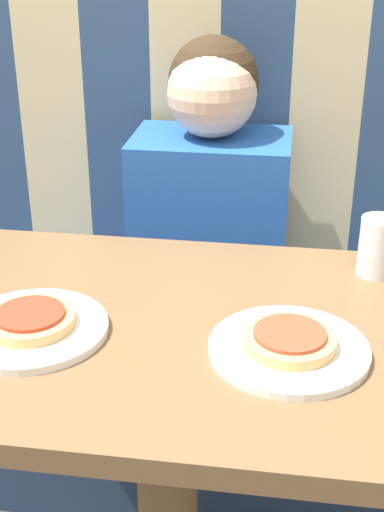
{
  "coord_description": "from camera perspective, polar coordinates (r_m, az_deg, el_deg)",
  "views": [
    {
      "loc": [
        0.17,
        -0.88,
        1.31
      ],
      "look_at": [
        0.0,
        0.28,
        0.74
      ],
      "focal_mm": 50.0,
      "sensor_mm": 36.0,
      "label": 1
    }
  ],
  "objects": [
    {
      "name": "booth_backrest",
      "position": [
        1.71,
        2.34,
        10.03
      ],
      "size": [
        1.27,
        0.09,
        0.78
      ],
      "color": "navy",
      "rests_on": "booth_seat"
    },
    {
      "name": "pizza_left",
      "position": [
        1.04,
        -12.82,
        -4.95
      ],
      "size": [
        0.13,
        0.13,
        0.02
      ],
      "color": "tan",
      "rests_on": "plate_left"
    },
    {
      "name": "person",
      "position": [
        1.56,
        1.53,
        5.23
      ],
      "size": [
        0.34,
        0.23,
        0.63
      ],
      "color": "#2356B2",
      "rests_on": "booth_seat"
    },
    {
      "name": "drinking_cup",
      "position": [
        1.2,
        14.64,
        0.74
      ],
      "size": [
        0.06,
        0.06,
        0.1
      ],
      "color": "silver",
      "rests_on": "dining_table"
    },
    {
      "name": "pizza_right",
      "position": [
        0.98,
        7.8,
        -6.62
      ],
      "size": [
        0.13,
        0.13,
        0.02
      ],
      "color": "tan",
      "rests_on": "plate_right"
    },
    {
      "name": "plate_left",
      "position": [
        1.05,
        -12.73,
        -5.7
      ],
      "size": [
        0.22,
        0.22,
        0.01
      ],
      "color": "white",
      "rests_on": "dining_table"
    },
    {
      "name": "booth_seat",
      "position": [
        1.81,
        1.31,
        -10.81
      ],
      "size": [
        1.27,
        0.48,
        0.46
      ],
      "color": "navy",
      "rests_on": "ground_plane"
    },
    {
      "name": "plate_right",
      "position": [
        0.98,
        7.75,
        -7.4
      ],
      "size": [
        0.22,
        0.22,
        0.01
      ],
      "color": "white",
      "rests_on": "dining_table"
    },
    {
      "name": "dining_table",
      "position": [
        1.12,
        -2.13,
        -10.98
      ],
      "size": [
        0.89,
        0.58,
        0.77
      ],
      "color": "brown",
      "rests_on": "ground_plane"
    }
  ]
}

